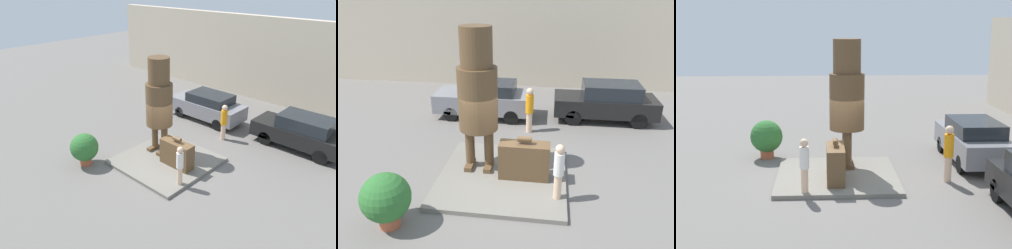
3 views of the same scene
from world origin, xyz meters
The scene contains 8 objects.
ground_plane centered at (0.00, 0.00, 0.00)m, with size 60.00×60.00×0.00m, color slate.
pedestal centered at (0.00, 0.00, 0.07)m, with size 3.81×3.90×0.13m.
statue_figure centered at (-0.79, 0.37, 2.67)m, with size 1.17×1.17×4.34m.
giant_suitcase centered at (0.65, -0.06, 0.70)m, with size 1.49×0.55×1.34m.
tourist centered at (1.64, -0.99, 1.01)m, with size 0.27×0.27×1.61m.
parked_car_grey centered at (-1.55, 4.98, 0.84)m, with size 4.24×1.75×1.59m.
planter_pot centered at (-2.43, -2.55, 0.81)m, with size 1.20×1.20×1.44m.
worker_hivis centered at (0.53, 3.52, 1.00)m, with size 0.31×0.31×1.83m.
Camera 3 is at (14.61, -0.46, 5.00)m, focal length 50.00 mm.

